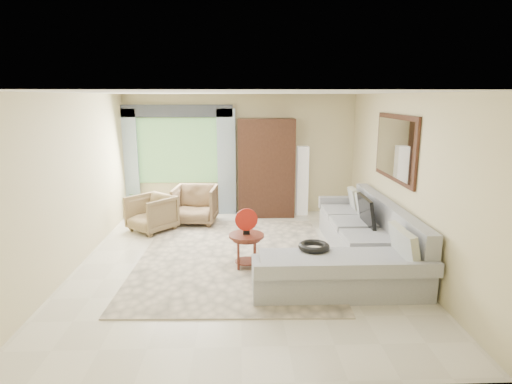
{
  "coord_description": "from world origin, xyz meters",
  "views": [
    {
      "loc": [
        0.0,
        -6.33,
        2.55
      ],
      "look_at": [
        0.25,
        0.35,
        1.05
      ],
      "focal_mm": 30.0,
      "sensor_mm": 36.0,
      "label": 1
    }
  ],
  "objects_px": {
    "armchair_right": "(195,205)",
    "armoire": "(266,168)",
    "floor_lamp": "(302,181)",
    "sectional_sofa": "(357,247)",
    "armchair_left": "(152,213)",
    "tv_screen": "(366,211)",
    "coffee_table": "(247,250)",
    "potted_plant": "(133,204)"
  },
  "relations": [
    {
      "from": "armchair_left",
      "to": "armoire",
      "type": "height_order",
      "value": "armoire"
    },
    {
      "from": "potted_plant",
      "to": "armoire",
      "type": "distance_m",
      "value": 2.98
    },
    {
      "from": "sectional_sofa",
      "to": "potted_plant",
      "type": "relative_size",
      "value": 6.36
    },
    {
      "from": "armchair_right",
      "to": "armchair_left",
      "type": "bearing_deg",
      "value": -143.13
    },
    {
      "from": "armchair_right",
      "to": "armoire",
      "type": "xyz_separation_m",
      "value": [
        1.47,
        0.56,
        0.66
      ]
    },
    {
      "from": "sectional_sofa",
      "to": "armchair_left",
      "type": "bearing_deg",
      "value": 152.14
    },
    {
      "from": "floor_lamp",
      "to": "sectional_sofa",
      "type": "bearing_deg",
      "value": -81.67
    },
    {
      "from": "armoire",
      "to": "floor_lamp",
      "type": "bearing_deg",
      "value": 4.29
    },
    {
      "from": "armchair_right",
      "to": "floor_lamp",
      "type": "height_order",
      "value": "floor_lamp"
    },
    {
      "from": "potted_plant",
      "to": "floor_lamp",
      "type": "distance_m",
      "value": 3.71
    },
    {
      "from": "sectional_sofa",
      "to": "armchair_left",
      "type": "xyz_separation_m",
      "value": [
        -3.5,
        1.85,
        0.07
      ]
    },
    {
      "from": "tv_screen",
      "to": "armoire",
      "type": "relative_size",
      "value": 0.35
    },
    {
      "from": "tv_screen",
      "to": "coffee_table",
      "type": "distance_m",
      "value": 2.09
    },
    {
      "from": "sectional_sofa",
      "to": "armoire",
      "type": "bearing_deg",
      "value": 113.06
    },
    {
      "from": "sectional_sofa",
      "to": "tv_screen",
      "type": "bearing_deg",
      "value": 61.89
    },
    {
      "from": "tv_screen",
      "to": "armchair_right",
      "type": "height_order",
      "value": "tv_screen"
    },
    {
      "from": "coffee_table",
      "to": "floor_lamp",
      "type": "distance_m",
      "value": 3.3
    },
    {
      "from": "armchair_left",
      "to": "armchair_right",
      "type": "distance_m",
      "value": 0.93
    },
    {
      "from": "coffee_table",
      "to": "armchair_right",
      "type": "xyz_separation_m",
      "value": [
        -1.01,
        2.39,
        0.11
      ]
    },
    {
      "from": "armchair_right",
      "to": "floor_lamp",
      "type": "distance_m",
      "value": 2.38
    },
    {
      "from": "potted_plant",
      "to": "armchair_right",
      "type": "bearing_deg",
      "value": -21.41
    },
    {
      "from": "floor_lamp",
      "to": "armoire",
      "type": "bearing_deg",
      "value": -175.71
    },
    {
      "from": "potted_plant",
      "to": "floor_lamp",
      "type": "bearing_deg",
      "value": 1.15
    },
    {
      "from": "armchair_right",
      "to": "armoire",
      "type": "relative_size",
      "value": 0.41
    },
    {
      "from": "tv_screen",
      "to": "armchair_left",
      "type": "distance_m",
      "value": 4.02
    },
    {
      "from": "sectional_sofa",
      "to": "floor_lamp",
      "type": "bearing_deg",
      "value": 98.33
    },
    {
      "from": "sectional_sofa",
      "to": "armoire",
      "type": "distance_m",
      "value": 3.24
    },
    {
      "from": "armchair_left",
      "to": "potted_plant",
      "type": "relative_size",
      "value": 1.41
    },
    {
      "from": "sectional_sofa",
      "to": "coffee_table",
      "type": "relative_size",
      "value": 6.52
    },
    {
      "from": "coffee_table",
      "to": "armoire",
      "type": "bearing_deg",
      "value": 81.05
    },
    {
      "from": "armchair_right",
      "to": "floor_lamp",
      "type": "bearing_deg",
      "value": 20.92
    },
    {
      "from": "potted_plant",
      "to": "coffee_table",
      "type": "bearing_deg",
      "value": -50.63
    },
    {
      "from": "sectional_sofa",
      "to": "armchair_right",
      "type": "height_order",
      "value": "sectional_sofa"
    },
    {
      "from": "tv_screen",
      "to": "armoire",
      "type": "distance_m",
      "value": 2.85
    },
    {
      "from": "sectional_sofa",
      "to": "tv_screen",
      "type": "distance_m",
      "value": 0.72
    },
    {
      "from": "potted_plant",
      "to": "floor_lamp",
      "type": "height_order",
      "value": "floor_lamp"
    },
    {
      "from": "armchair_left",
      "to": "coffee_table",
      "type": "bearing_deg",
      "value": -5.67
    },
    {
      "from": "armchair_left",
      "to": "floor_lamp",
      "type": "xyz_separation_m",
      "value": [
        3.07,
        1.11,
        0.4
      ]
    },
    {
      "from": "armchair_right",
      "to": "tv_screen",
      "type": "bearing_deg",
      "value": -26.1
    },
    {
      "from": "floor_lamp",
      "to": "coffee_table",
      "type": "bearing_deg",
      "value": -112.77
    },
    {
      "from": "sectional_sofa",
      "to": "armchair_right",
      "type": "xyz_separation_m",
      "value": [
        -2.71,
        2.33,
        0.1
      ]
    },
    {
      "from": "floor_lamp",
      "to": "armchair_left",
      "type": "bearing_deg",
      "value": -160.15
    }
  ]
}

